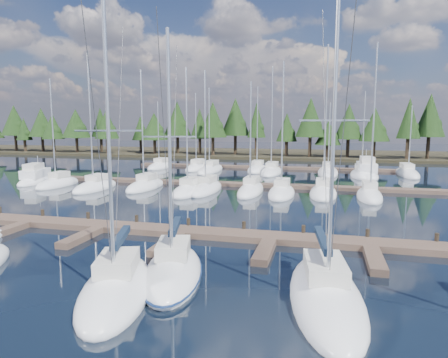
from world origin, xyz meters
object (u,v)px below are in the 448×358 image
(front_sailboat_3, at_px, (117,289))
(motor_yacht_left, at_px, (36,179))
(front_sailboat_4, at_px, (173,271))
(main_dock, at_px, (180,234))
(motor_yacht_right, at_px, (366,173))
(front_sailboat_5, at_px, (326,295))

(front_sailboat_3, bearing_deg, motor_yacht_left, 133.85)
(front_sailboat_3, xyz_separation_m, front_sailboat_4, (1.63, 2.61, -0.00))
(main_dock, bearing_deg, front_sailboat_4, -72.70)
(motor_yacht_right, bearing_deg, motor_yacht_left, -158.41)
(motor_yacht_right, bearing_deg, front_sailboat_4, -107.05)
(front_sailboat_4, height_order, motor_yacht_left, front_sailboat_4)
(front_sailboat_3, height_order, motor_yacht_right, front_sailboat_3)
(main_dock, distance_m, front_sailboat_3, 9.33)
(motor_yacht_left, bearing_deg, front_sailboat_3, -46.15)
(front_sailboat_3, bearing_deg, main_dock, 92.83)
(main_dock, bearing_deg, motor_yacht_right, 67.10)
(main_dock, relative_size, front_sailboat_3, 3.35)
(front_sailboat_5, height_order, motor_yacht_right, front_sailboat_5)
(front_sailboat_4, bearing_deg, motor_yacht_left, 138.25)
(front_sailboat_3, relative_size, motor_yacht_right, 1.37)
(front_sailboat_3, bearing_deg, front_sailboat_4, 57.95)
(front_sailboat_4, xyz_separation_m, front_sailboat_5, (7.32, -1.03, 0.00))
(main_dock, bearing_deg, front_sailboat_3, -87.17)
(front_sailboat_5, bearing_deg, main_dock, 140.55)
(front_sailboat_4, distance_m, motor_yacht_right, 44.54)
(main_dock, relative_size, motor_yacht_left, 5.11)
(front_sailboat_5, relative_size, motor_yacht_left, 1.61)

